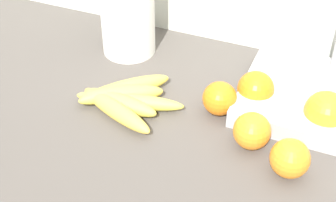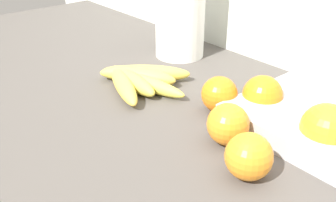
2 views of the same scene
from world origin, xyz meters
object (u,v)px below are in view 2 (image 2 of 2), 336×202
(orange_far_right, at_px, (326,129))
(paper_towel_roll, at_px, (180,8))
(orange_back_left, at_px, (219,94))
(orange_front, at_px, (262,95))
(orange_back_right, at_px, (249,156))
(orange_center, at_px, (228,124))
(banana_bunch, at_px, (136,79))

(orange_far_right, bearing_deg, paper_towel_roll, 166.75)
(orange_far_right, distance_m, paper_towel_roll, 0.48)
(orange_back_left, bearing_deg, orange_front, 42.50)
(orange_far_right, height_order, orange_back_right, orange_far_right)
(orange_front, relative_size, orange_back_right, 1.07)
(orange_center, xyz_separation_m, orange_back_right, (0.08, -0.04, -0.00))
(orange_front, bearing_deg, orange_back_left, -137.50)
(orange_far_right, xyz_separation_m, orange_back_right, (-0.04, -0.14, -0.01))
(paper_towel_roll, bearing_deg, orange_far_right, -13.25)
(banana_bunch, distance_m, paper_towel_roll, 0.24)
(orange_front, bearing_deg, banana_bunch, -155.43)
(banana_bunch, relative_size, orange_back_right, 3.22)
(orange_front, relative_size, orange_far_right, 0.91)
(orange_back_left, bearing_deg, paper_towel_roll, 152.61)
(banana_bunch, distance_m, orange_back_right, 0.35)
(orange_back_left, height_order, orange_far_right, orange_far_right)
(orange_back_left, bearing_deg, banana_bunch, -162.60)
(banana_bunch, bearing_deg, orange_center, -2.21)
(banana_bunch, xyz_separation_m, paper_towel_roll, (-0.08, 0.19, 0.10))
(orange_front, distance_m, orange_far_right, 0.14)
(orange_far_right, distance_m, orange_back_right, 0.14)
(banana_bunch, relative_size, orange_far_right, 2.74)
(orange_far_right, xyz_separation_m, paper_towel_roll, (-0.46, 0.11, 0.08))
(banana_bunch, xyz_separation_m, orange_center, (0.27, -0.01, 0.02))
(orange_back_left, distance_m, paper_towel_roll, 0.31)
(orange_center, distance_m, orange_back_left, 0.11)
(orange_center, bearing_deg, orange_back_right, -29.68)
(orange_back_left, relative_size, orange_far_right, 0.84)
(orange_front, xyz_separation_m, paper_towel_roll, (-0.32, 0.08, 0.09))
(orange_front, height_order, orange_back_left, orange_front)
(banana_bunch, height_order, orange_back_right, orange_back_right)
(orange_center, bearing_deg, banana_bunch, 177.79)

